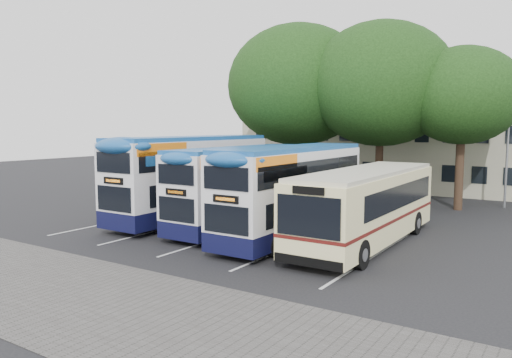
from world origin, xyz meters
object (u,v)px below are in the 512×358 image
object	(u,v)px
lamp_post	(509,126)
bus_dd_right	(293,188)
tree_mid	(381,84)
bus_dd_mid	(243,184)
tree_left	(298,85)
bus_dd_left	(193,174)
bus_single	(367,202)
tree_right	(463,96)

from	to	relation	value
lamp_post	bus_dd_right	world-z (taller)	lamp_post
tree_mid	bus_dd_mid	world-z (taller)	tree_mid
lamp_post	tree_left	bearing A→B (deg)	-168.32
tree_mid	bus_dd_left	bearing A→B (deg)	-121.00
bus_dd_mid	bus_single	distance (m)	6.49
bus_dd_left	bus_dd_right	world-z (taller)	bus_dd_left
lamp_post	tree_right	size ratio (longest dim) A/B	0.92
bus_dd_mid	lamp_post	bearing A→B (deg)	53.72
tree_right	bus_single	xyz separation A→B (m)	(-1.47, -11.53, -5.05)
bus_dd_left	bus_dd_mid	size ratio (longest dim) A/B	1.12
bus_dd_left	bus_dd_right	xyz separation A→B (m)	(6.81, -1.08, -0.19)
tree_right	bus_dd_mid	size ratio (longest dim) A/B	1.01
tree_mid	bus_dd_right	size ratio (longest dim) A/B	1.17
bus_dd_left	bus_dd_mid	xyz separation A→B (m)	(3.57, -0.37, -0.27)
bus_dd_left	tree_mid	bearing A→B (deg)	59.00
lamp_post	tree_left	xyz separation A→B (m)	(-13.19, -2.73, 2.87)
tree_left	bus_single	xyz separation A→B (m)	(9.44, -11.17, -6.12)
lamp_post	bus_dd_left	bearing A→B (deg)	-135.51
tree_right	bus_single	world-z (taller)	tree_right
bus_dd_left	bus_dd_mid	distance (m)	3.60
tree_mid	bus_dd_mid	distance (m)	12.96
bus_single	bus_dd_right	bearing A→B (deg)	-167.17
tree_left	tree_right	size ratio (longest dim) A/B	1.24
tree_left	bus_dd_left	distance (m)	12.14
lamp_post	bus_dd_left	distance (m)	19.51
bus_dd_left	bus_single	size ratio (longest dim) A/B	1.00
tree_mid	bus_dd_right	xyz separation A→B (m)	(0.22, -12.04, -5.46)
lamp_post	bus_dd_left	xyz separation A→B (m)	(-13.80, -13.55, -2.59)
tree_mid	bus_dd_left	size ratio (longest dim) A/B	1.08
tree_right	bus_dd_left	xyz separation A→B (m)	(-11.52, -11.19, -4.38)
tree_left	bus_dd_mid	distance (m)	12.92
tree_left	bus_single	world-z (taller)	tree_left
tree_left	bus_dd_mid	world-z (taller)	tree_left
tree_mid	tree_right	xyz separation A→B (m)	(4.93, 0.23, -0.88)
bus_single	tree_mid	bearing A→B (deg)	107.05
bus_dd_left	bus_single	distance (m)	10.08
bus_dd_mid	bus_dd_right	world-z (taller)	bus_dd_right
bus_dd_right	bus_single	distance (m)	3.36
tree_right	bus_dd_right	distance (m)	13.92
bus_dd_mid	bus_dd_right	xyz separation A→B (m)	(3.23, -0.71, 0.07)
bus_dd_left	bus_dd_right	bearing A→B (deg)	-9.02
bus_dd_mid	bus_single	world-z (taller)	bus_dd_mid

